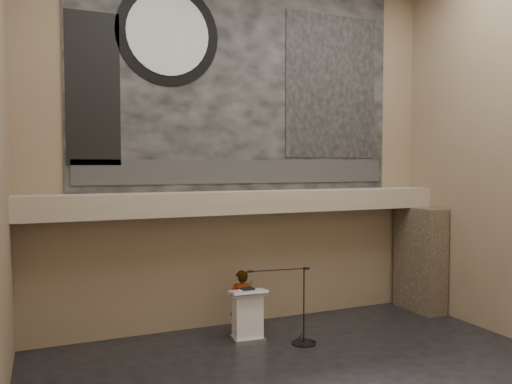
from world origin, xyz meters
name	(u,v)px	position (x,y,z in m)	size (l,w,h in m)	color
wall_back	(243,146)	(0.00, 4.00, 4.25)	(10.00, 0.02, 8.50)	#856B54
soffit	(249,202)	(0.00, 3.60, 2.95)	(10.00, 0.80, 0.50)	gray
sprinkler_left	(183,217)	(-1.60, 3.55, 2.67)	(0.04, 0.04, 0.06)	#B2893D
sprinkler_right	(321,211)	(1.90, 3.55, 2.67)	(0.04, 0.04, 0.06)	#B2893D
banner	(243,85)	(0.00, 3.97, 5.70)	(8.00, 0.05, 5.00)	black
banner_text_strip	(244,172)	(0.00, 3.93, 3.65)	(7.76, 0.02, 0.55)	#2A2A2A
banner_clock_rim	(168,34)	(-1.80, 3.93, 6.70)	(2.30, 2.30, 0.02)	black
banner_clock_face	(168,34)	(-1.80, 3.91, 6.70)	(1.84, 1.84, 0.02)	silver
banner_building_print	(332,87)	(2.40, 3.93, 5.80)	(2.60, 0.02, 3.60)	black
banner_brick_print	(93,89)	(-3.40, 3.93, 5.40)	(1.10, 0.02, 3.20)	black
stone_pier	(420,259)	(4.65, 3.15, 1.35)	(0.60, 1.40, 2.70)	#3F3427
lectern	(248,315)	(-0.37, 2.79, 0.55)	(0.80, 0.60, 1.14)	silver
binder	(248,289)	(-0.37, 2.81, 1.12)	(0.26, 0.21, 0.04)	black
papers	(246,291)	(-0.44, 2.72, 1.10)	(0.23, 0.32, 0.01)	white
speaker_person	(241,302)	(-0.38, 3.16, 0.73)	(0.53, 0.35, 1.46)	white
mic_stand	(302,332)	(0.61, 2.13, 0.26)	(1.49, 0.52, 1.66)	black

